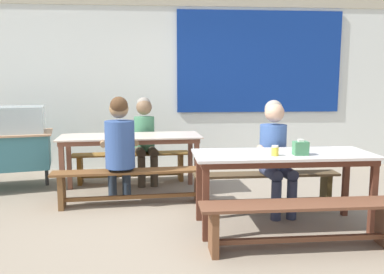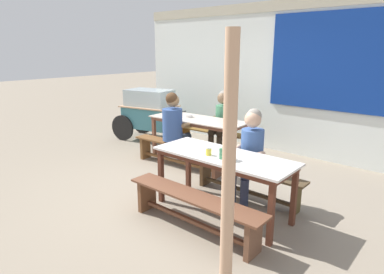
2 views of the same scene
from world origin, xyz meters
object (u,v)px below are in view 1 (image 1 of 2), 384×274
dining_table_near (283,161)px  condiment_jar (275,151)px  person_center_facing (145,134)px  bench_far_front (131,181)px  bench_near_front (302,218)px  dining_table_far (131,141)px  bench_far_back (131,163)px  tissue_box (301,148)px  person_right_near_table (275,149)px  soup_bowl (114,134)px  food_cart (5,141)px  person_left_back_turned (120,144)px  bench_near_back (266,185)px

dining_table_near → condiment_jar: (-0.12, -0.14, 0.13)m
person_center_facing → bench_far_front: bearing=-96.5°
bench_far_front → dining_table_near: bearing=-27.9°
bench_near_front → dining_table_near: bearing=91.0°
dining_table_far → dining_table_near: same height
bench_far_back → condiment_jar: bearing=-53.7°
tissue_box → person_right_near_table: bearing=96.5°
bench_far_back → soup_bowl: soup_bowl is taller
condiment_jar → dining_table_far: bearing=134.3°
bench_far_back → food_cart: (-1.71, -0.23, 0.39)m
bench_far_front → dining_table_far: bearing=94.5°
person_left_back_turned → bench_far_front: bearing=-19.9°
food_cart → person_left_back_turned: person_left_back_turned is taller
person_right_near_table → bench_near_front: bearing=-93.0°
person_left_back_turned → food_cart: bearing=152.6°
person_left_back_turned → condiment_jar: (1.60, -1.03, 0.08)m
person_right_near_table → food_cart: bearing=160.1°
dining_table_far → condiment_jar: size_ratio=19.07×
condiment_jar → bench_near_front: bearing=-72.8°
condiment_jar → person_center_facing: bearing=123.0°
dining_table_near → condiment_jar: 0.22m
food_cart → dining_table_far: bearing=-11.0°
dining_table_near → person_right_near_table: (0.07, 0.50, 0.03)m
person_left_back_turned → bench_near_front: bearing=-40.1°
bench_far_front → bench_near_front: (1.60, -1.41, -0.00)m
dining_table_far → soup_bowl: (-0.22, 0.00, 0.10)m
dining_table_near → condiment_jar: condiment_jar is taller
bench_near_back → soup_bowl: 2.09m
bench_far_back → person_right_near_table: size_ratio=1.36×
bench_near_back → person_center_facing: 2.04m
food_cart → condiment_jar: (3.27, -1.89, 0.15)m
person_left_back_turned → soup_bowl: bearing=103.9°
person_center_facing → bench_near_back: bearing=-43.0°
bench_near_front → bench_far_front: bearing=138.6°
food_cart → condiment_jar: bearing=-30.0°
soup_bowl → person_left_back_turned: bearing=-76.1°
dining_table_near → person_left_back_turned: size_ratio=1.38×
person_left_back_turned → tissue_box: (1.86, -1.01, 0.10)m
dining_table_near → person_left_back_turned: person_left_back_turned is taller
person_right_near_table → condiment_jar: bearing=-106.6°
bench_far_front → person_left_back_turned: (-0.13, 0.05, 0.45)m
soup_bowl → dining_table_near: bearing=-37.3°
bench_far_back → food_cart: food_cart is taller
dining_table_far → condiment_jar: (1.51, -1.55, 0.13)m
food_cart → tissue_box: (3.53, -1.87, 0.17)m
bench_far_front → bench_far_back: bearing=94.5°
person_left_back_turned → bench_far_back: bearing=87.6°
dining_table_far → bench_far_back: (-0.04, 0.57, -0.41)m
dining_table_near → bench_far_back: bearing=130.3°
dining_table_far → soup_bowl: 0.24m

